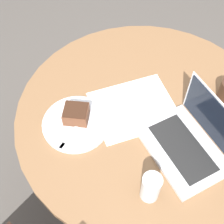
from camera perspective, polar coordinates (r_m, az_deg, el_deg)
The scene contains 8 objects.
ground_plane at distance 1.93m, azimuth 4.31°, elevation -12.87°, with size 12.00×12.00×0.00m, color #4C4742.
dining_table at distance 1.41m, azimuth 5.74°, elevation -3.92°, with size 1.06×1.06×0.75m.
paper_document at distance 1.28m, azimuth 4.02°, elevation 0.84°, with size 0.38×0.34×0.00m.
plate at distance 1.23m, azimuth -6.58°, elevation -2.09°, with size 0.27×0.27×0.01m.
cake_slice at distance 1.21m, azimuth -6.58°, elevation -0.34°, with size 0.11×0.10×0.06m.
fork at distance 1.20m, azimuth -7.68°, elevation -4.22°, with size 0.12×0.15×0.00m.
water_glass at distance 1.05m, azimuth 7.10°, elevation -13.50°, with size 0.07×0.07×0.12m.
laptop at distance 1.18m, azimuth 14.10°, elevation -5.36°, with size 0.34×0.39×0.21m.
Camera 1 is at (-0.22, -0.71, 1.78)m, focal length 50.00 mm.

